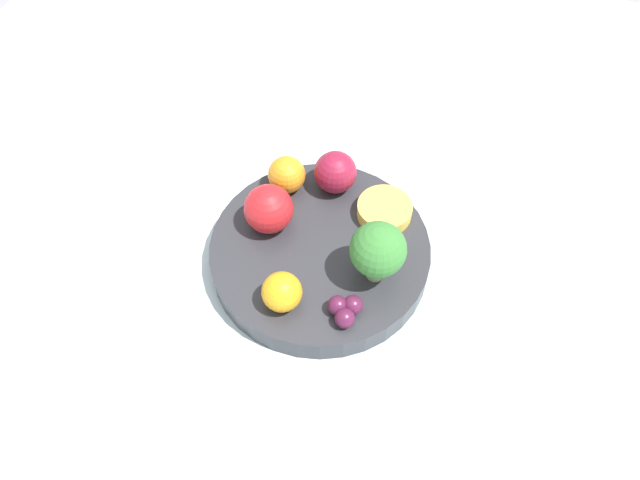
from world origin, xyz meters
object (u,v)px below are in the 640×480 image
Objects in this scene: apple_red at (335,172)px; orange_back at (282,292)px; broccoli at (378,250)px; bowl at (320,253)px; small_cup at (384,210)px; grape_cluster at (345,309)px; apple_green at (269,209)px; orange_front at (287,175)px.

orange_back is (-0.01, 0.15, -0.00)m from apple_red.
broccoli is 0.10m from orange_back.
apple_red is 1.19× the size of orange_back.
broccoli is 1.55× the size of apple_red.
bowl is at bearing -95.56° from orange_back.
broccoli is 0.08m from small_cup.
grape_cluster is (-0.05, 0.06, 0.02)m from bowl.
small_cup is at bearing 165.19° from apple_red.
grape_cluster is 0.13m from small_cup.
bowl is 0.07m from apple_green.
apple_green is (0.12, -0.02, -0.02)m from broccoli.
broccoli is 0.12m from apple_red.
small_cup is (-0.11, -0.00, -0.01)m from orange_front.
broccoli reaches higher than apple_red.
apple_green is at bearing -7.99° from broccoli.
orange_back reaches higher than grape_cluster.
apple_red is at bearing -86.92° from orange_back.
orange_back is 0.06m from grape_cluster.
apple_green is 0.88× the size of small_cup.
orange_front is at bearing -67.28° from orange_back.
orange_back is (-0.06, 0.13, -0.00)m from orange_front.
broccoli is (-0.06, 0.01, 0.06)m from bowl.
apple_red is at bearing -14.81° from small_cup.
bowl is 0.08m from broccoli.
orange_back is at bearing 93.08° from apple_red.
grape_cluster is (-0.07, 0.14, -0.01)m from apple_red.
grape_cluster is 0.61× the size of small_cup.
apple_green reaches higher than apple_red.
orange_front is (0.13, -0.07, -0.02)m from broccoli.
apple_red is at bearing -78.93° from bowl.
grape_cluster is at bearing 129.10° from bowl.
bowl is at bearing 174.66° from apple_green.
apple_green is at bearing 94.85° from orange_front.
apple_red is 0.05m from orange_front.
orange_front is (0.05, 0.02, -0.00)m from apple_red.
apple_green is 0.09m from orange_back.
broccoli is at bearing 130.84° from apple_red.
bowl is at bearing -10.41° from broccoli.
orange_back is (-0.05, 0.08, -0.01)m from apple_green.
small_cup is (-0.05, -0.14, -0.01)m from orange_back.
broccoli is 0.06m from grape_cluster.
small_cup is (-0.06, 0.02, -0.02)m from apple_red.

